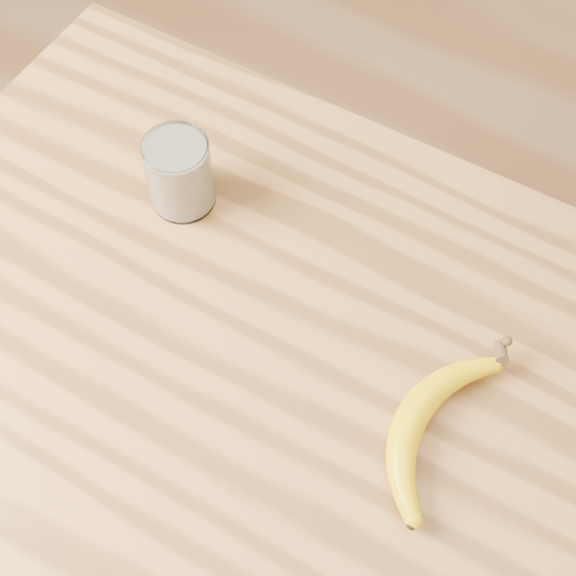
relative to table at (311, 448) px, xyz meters
The scene contains 4 objects.
room 0.58m from the table, ahead, with size 4.04×4.04×2.70m.
table is the anchor object (origin of this frame).
smoothie_glass 0.37m from the table, 149.37° to the left, with size 0.08×0.08×0.10m.
banana 0.18m from the table, 22.25° to the left, with size 0.11×0.29×0.04m, color #DFAF00, non-canonical shape.
Camera 1 is at (0.14, -0.30, 1.72)m, focal length 50.00 mm.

